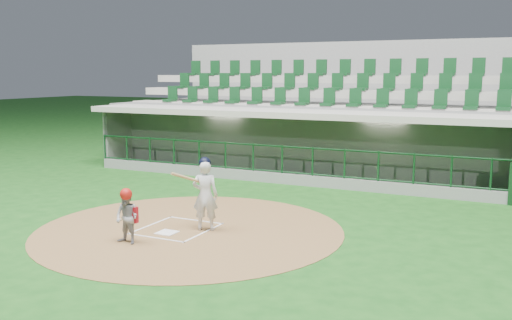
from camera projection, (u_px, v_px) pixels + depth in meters
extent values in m
plane|color=#154814|center=(184.00, 226.00, 13.70)|extent=(120.00, 120.00, 0.00)
cylinder|color=brown|center=(190.00, 229.00, 13.39)|extent=(7.20, 7.20, 0.01)
cube|color=white|center=(167.00, 233.00, 13.07)|extent=(0.43, 0.43, 0.02)
cube|color=white|center=(151.00, 225.00, 13.75)|extent=(0.05, 1.80, 0.01)
cube|color=white|center=(204.00, 232.00, 13.10)|extent=(0.05, 1.80, 0.01)
cube|color=white|center=(196.00, 220.00, 14.18)|extent=(1.55, 0.05, 0.01)
cube|color=white|center=(155.00, 238.00, 12.67)|extent=(1.55, 0.05, 0.01)
cube|color=slate|center=(299.00, 191.00, 20.45)|extent=(15.00, 3.00, 0.10)
cube|color=slate|center=(315.00, 147.00, 21.66)|extent=(15.00, 0.20, 2.70)
cube|color=#AEA89A|center=(314.00, 141.00, 21.51)|extent=(13.50, 0.04, 0.90)
cube|color=slate|center=(130.00, 142.00, 23.48)|extent=(0.20, 3.00, 2.70)
cube|color=#A9A599|center=(297.00, 112.00, 19.79)|extent=(15.40, 3.50, 0.20)
cube|color=slate|center=(282.00, 179.00, 18.96)|extent=(15.00, 0.15, 0.40)
cube|color=black|center=(282.00, 132.00, 18.72)|extent=(15.00, 0.01, 0.95)
cube|color=brown|center=(309.00, 179.00, 21.34)|extent=(12.75, 0.40, 0.45)
cube|color=white|center=(225.00, 113.00, 21.33)|extent=(1.30, 0.35, 0.04)
cube|color=white|center=(385.00, 118.00, 18.74)|extent=(1.30, 0.35, 0.04)
imported|color=maroon|center=(182.00, 154.00, 23.32)|extent=(1.27, 1.02, 1.72)
imported|color=#A71112|center=(294.00, 163.00, 21.50)|extent=(0.98, 0.55, 1.58)
imported|color=#A21511|center=(316.00, 161.00, 20.87)|extent=(1.07, 0.86, 1.89)
imported|color=#A21911|center=(435.00, 170.00, 19.08)|extent=(1.73, 0.56, 1.86)
cube|color=slate|center=(329.00, 135.00, 23.08)|extent=(17.00, 6.50, 2.50)
cube|color=#ADA89C|center=(317.00, 109.00, 21.57)|extent=(16.60, 0.95, 0.30)
cube|color=#9B988C|center=(325.00, 94.00, 22.33)|extent=(16.60, 0.95, 0.30)
cube|color=#9B968C|center=(333.00, 79.00, 23.09)|extent=(16.60, 0.95, 0.30)
cube|color=gray|center=(354.00, 98.00, 25.85)|extent=(17.00, 0.25, 5.05)
imported|color=silver|center=(205.00, 195.00, 13.22)|extent=(0.70, 0.57, 1.64)
sphere|color=black|center=(205.00, 163.00, 13.10)|extent=(0.28, 0.28, 0.28)
cylinder|color=#AC814E|center=(190.00, 179.00, 13.04)|extent=(0.58, 0.79, 0.39)
imported|color=gray|center=(127.00, 218.00, 12.19)|extent=(0.58, 0.47, 1.13)
sphere|color=#B01813|center=(126.00, 194.00, 12.12)|extent=(0.26, 0.26, 0.26)
cube|color=#A1111B|center=(131.00, 214.00, 12.32)|extent=(0.32, 0.10, 0.35)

